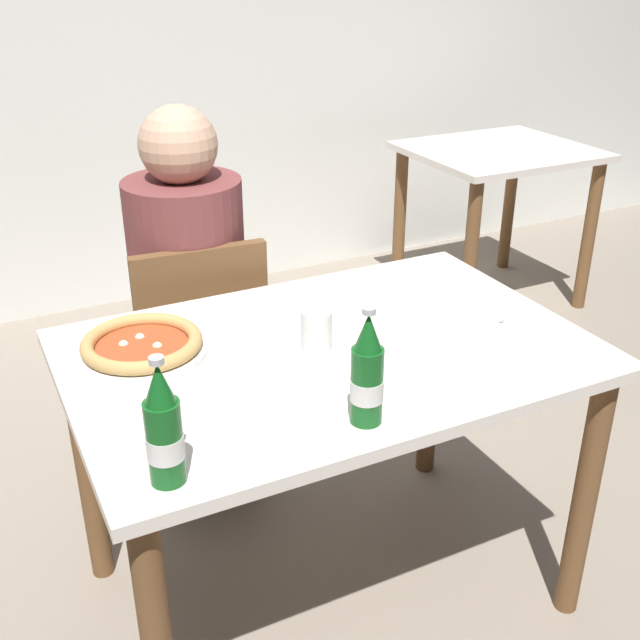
# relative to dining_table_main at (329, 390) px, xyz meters

# --- Properties ---
(ground_plane) EXTENTS (8.00, 8.00, 0.00)m
(ground_plane) POSITION_rel_dining_table_main_xyz_m (0.00, 0.00, -0.64)
(ground_plane) COLOR gray
(back_wall_tiled) EXTENTS (7.00, 0.10, 2.60)m
(back_wall_tiled) POSITION_rel_dining_table_main_xyz_m (0.00, 2.20, 0.66)
(back_wall_tiled) COLOR white
(back_wall_tiled) RESTS_ON ground_plane
(dining_table_main) EXTENTS (1.20, 0.80, 0.75)m
(dining_table_main) POSITION_rel_dining_table_main_xyz_m (0.00, 0.00, 0.00)
(dining_table_main) COLOR silver
(dining_table_main) RESTS_ON ground_plane
(chair_behind_table) EXTENTS (0.43, 0.43, 0.85)m
(chair_behind_table) POSITION_rel_dining_table_main_xyz_m (-0.14, 0.61, -0.15)
(chair_behind_table) COLOR brown
(chair_behind_table) RESTS_ON ground_plane
(diner_seated) EXTENTS (0.34, 0.34, 1.21)m
(diner_seated) POSITION_rel_dining_table_main_xyz_m (-0.13, 0.66, -0.05)
(diner_seated) COLOR #2D3342
(diner_seated) RESTS_ON ground_plane
(dining_table_background) EXTENTS (0.80, 0.70, 0.75)m
(dining_table_background) POSITION_rel_dining_table_main_xyz_m (1.59, 1.38, -0.04)
(dining_table_background) COLOR silver
(dining_table_background) RESTS_ON ground_plane
(pizza_margherita_near) EXTENTS (0.30, 0.30, 0.04)m
(pizza_margherita_near) POSITION_rel_dining_table_main_xyz_m (-0.40, 0.17, 0.14)
(pizza_margherita_near) COLOR white
(pizza_margherita_near) RESTS_ON dining_table_main
(beer_bottle_left) EXTENTS (0.07, 0.07, 0.25)m
(beer_bottle_left) POSITION_rel_dining_table_main_xyz_m (-0.48, -0.31, 0.22)
(beer_bottle_left) COLOR #14591E
(beer_bottle_left) RESTS_ON dining_table_main
(beer_bottle_center) EXTENTS (0.07, 0.07, 0.25)m
(beer_bottle_center) POSITION_rel_dining_table_main_xyz_m (-0.08, -0.31, 0.22)
(beer_bottle_center) COLOR #14591E
(beer_bottle_center) RESTS_ON dining_table_main
(napkin_with_cutlery) EXTENTS (0.21, 0.21, 0.01)m
(napkin_with_cutlery) POSITION_rel_dining_table_main_xyz_m (0.39, 0.01, 0.12)
(napkin_with_cutlery) COLOR white
(napkin_with_cutlery) RESTS_ON dining_table_main
(paper_cup) EXTENTS (0.07, 0.07, 0.09)m
(paper_cup) POSITION_rel_dining_table_main_xyz_m (-0.03, 0.01, 0.16)
(paper_cup) COLOR white
(paper_cup) RESTS_ON dining_table_main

